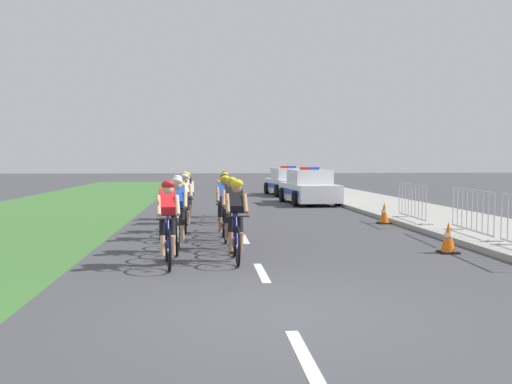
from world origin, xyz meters
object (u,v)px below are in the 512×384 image
(cyclist_tenth, at_px, (224,197))
(traffic_cone_near, at_px, (448,238))
(cyclist_sixth, at_px, (224,207))
(cyclist_seventh, at_px, (184,202))
(cyclist_fourth, at_px, (231,212))
(police_car_second, at_px, (288,183))
(cyclist_third, at_px, (178,214))
(cyclist_ninth, at_px, (187,197))
(traffic_cone_mid, at_px, (384,213))
(cyclist_eighth, at_px, (224,203))
(cyclist_eleventh, at_px, (185,195))
(police_car_nearest, at_px, (309,188))
(crowd_barrier_middle, at_px, (472,213))
(cyclist_second, at_px, (236,219))
(cyclist_fifth, at_px, (179,206))
(crowd_barrier_rear, at_px, (412,203))
(cyclist_twelfth, at_px, (225,193))
(cyclist_lead, at_px, (168,222))

(cyclist_tenth, relative_size, traffic_cone_near, 2.69)
(cyclist_sixth, relative_size, cyclist_seventh, 1.00)
(cyclist_fourth, bearing_deg, traffic_cone_near, -11.29)
(police_car_second, bearing_deg, traffic_cone_near, -88.89)
(cyclist_sixth, height_order, cyclist_seventh, same)
(police_car_second, bearing_deg, cyclist_third, -105.13)
(cyclist_ninth, xyz_separation_m, traffic_cone_mid, (5.81, -0.55, -0.48))
(cyclist_eighth, xyz_separation_m, cyclist_tenth, (0.10, 2.41, 0.00))
(cyclist_sixth, xyz_separation_m, traffic_cone_near, (4.42, -2.16, -0.48))
(cyclist_tenth, height_order, cyclist_eleventh, same)
(cyclist_third, distance_m, police_car_nearest, 13.50)
(cyclist_fourth, xyz_separation_m, crowd_barrier_middle, (5.66, 0.85, -0.14))
(cyclist_second, relative_size, police_car_second, 0.38)
(cyclist_ninth, xyz_separation_m, cyclist_tenth, (1.11, 0.12, 0.00))
(cyclist_eighth, bearing_deg, cyclist_tenth, 87.62)
(cyclist_fifth, xyz_separation_m, cyclist_ninth, (0.09, 3.28, 0.00))
(cyclist_fourth, height_order, cyclist_eleventh, same)
(crowd_barrier_rear, height_order, traffic_cone_near, crowd_barrier_rear)
(cyclist_second, relative_size, cyclist_fifth, 1.00)
(crowd_barrier_rear, bearing_deg, cyclist_twelfth, 153.25)
(cyclist_tenth, relative_size, crowd_barrier_middle, 0.74)
(cyclist_seventh, relative_size, cyclist_ninth, 1.00)
(cyclist_second, relative_size, cyclist_sixth, 1.00)
(cyclist_fourth, relative_size, traffic_cone_mid, 2.69)
(cyclist_eighth, xyz_separation_m, cyclist_eleventh, (-1.12, 3.56, 0.00))
(traffic_cone_mid, bearing_deg, police_car_nearest, 95.71)
(police_car_nearest, distance_m, traffic_cone_near, 13.11)
(cyclist_lead, distance_m, crowd_barrier_middle, 7.35)
(cyclist_ninth, bearing_deg, crowd_barrier_rear, -7.68)
(cyclist_lead, bearing_deg, cyclist_seventh, 88.66)
(cyclist_fourth, xyz_separation_m, police_car_second, (3.95, 18.40, -0.11))
(cyclist_tenth, xyz_separation_m, cyclist_twelfth, (0.07, 1.69, 0.00))
(cyclist_twelfth, bearing_deg, cyclist_eleventh, -157.52)
(cyclist_twelfth, height_order, police_car_nearest, police_car_nearest)
(crowd_barrier_middle, bearing_deg, cyclist_fifth, 173.15)
(cyclist_second, height_order, cyclist_fifth, same)
(cyclist_second, height_order, cyclist_ninth, same)
(cyclist_sixth, height_order, cyclist_tenth, same)
(crowd_barrier_rear, bearing_deg, cyclist_sixth, -153.43)
(cyclist_tenth, bearing_deg, police_car_nearest, 61.34)
(cyclist_ninth, relative_size, cyclist_twelfth, 1.00)
(cyclist_seventh, bearing_deg, cyclist_fifth, -93.66)
(cyclist_third, height_order, cyclist_fourth, same)
(cyclist_third, distance_m, police_car_second, 19.35)
(cyclist_lead, xyz_separation_m, cyclist_seventh, (0.11, 4.84, 0.00))
(cyclist_eighth, bearing_deg, police_car_nearest, 67.23)
(crowd_barrier_middle, bearing_deg, cyclist_seventh, 162.05)
(cyclist_seventh, bearing_deg, cyclist_eighth, -20.17)
(cyclist_second, height_order, traffic_cone_mid, cyclist_second)
(cyclist_eighth, bearing_deg, cyclist_second, -88.85)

